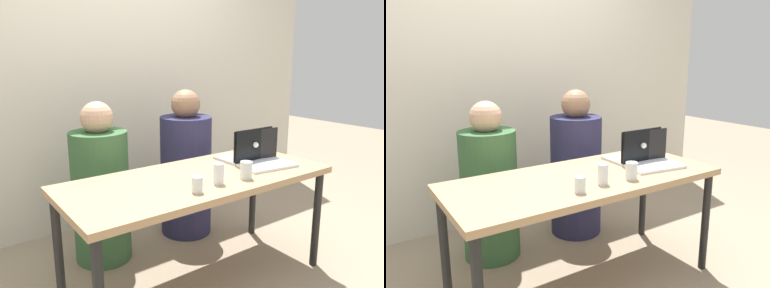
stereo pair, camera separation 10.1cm
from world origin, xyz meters
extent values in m
plane|color=gray|center=(0.00, 0.00, 0.00)|extent=(12.00, 12.00, 0.00)
cube|color=beige|center=(0.00, 1.25, 1.30)|extent=(4.50, 0.10, 2.61)
cube|color=tan|center=(0.00, 0.00, 0.68)|extent=(1.62, 0.69, 0.04)
cylinder|color=black|center=(0.76, -0.30, 0.33)|extent=(0.05, 0.05, 0.66)
cylinder|color=black|center=(-0.76, 0.30, 0.33)|extent=(0.05, 0.05, 0.66)
cylinder|color=black|center=(0.76, 0.30, 0.33)|extent=(0.05, 0.05, 0.66)
cylinder|color=#355E36|center=(-0.36, 0.64, 0.45)|extent=(0.48, 0.48, 0.91)
sphere|color=tan|center=(-0.36, 0.64, 1.00)|extent=(0.22, 0.22, 0.22)
cylinder|color=#29284B|center=(0.36, 0.64, 0.47)|extent=(0.50, 0.50, 0.94)
sphere|color=#997051|center=(0.36, 0.64, 1.04)|extent=(0.22, 0.22, 0.22)
cube|color=silver|center=(0.47, -0.10, 0.71)|extent=(0.38, 0.27, 0.02)
cube|color=black|center=(0.49, 0.02, 0.82)|extent=(0.35, 0.06, 0.20)
sphere|color=white|center=(0.49, 0.03, 0.82)|extent=(0.04, 0.04, 0.04)
cube|color=#B5B3B8|center=(0.47, 0.13, 0.71)|extent=(0.32, 0.23, 0.02)
cube|color=black|center=(0.47, 0.01, 0.83)|extent=(0.32, 0.01, 0.21)
sphere|color=white|center=(0.47, 0.00, 0.83)|extent=(0.04, 0.04, 0.04)
cylinder|color=silver|center=(0.19, -0.20, 0.75)|extent=(0.07, 0.07, 0.10)
cylinder|color=silver|center=(0.19, -0.20, 0.73)|extent=(0.06, 0.06, 0.06)
cylinder|color=silver|center=(-0.18, -0.22, 0.75)|extent=(0.06, 0.06, 0.09)
cylinder|color=silver|center=(-0.18, -0.22, 0.73)|extent=(0.05, 0.05, 0.05)
cylinder|color=silver|center=(0.00, -0.18, 0.76)|extent=(0.06, 0.06, 0.12)
cylinder|color=silver|center=(0.00, -0.18, 0.74)|extent=(0.05, 0.05, 0.06)
camera|label=1|loc=(-1.27, -1.68, 1.38)|focal=35.00mm
camera|label=2|loc=(-1.19, -1.74, 1.38)|focal=35.00mm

